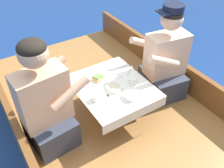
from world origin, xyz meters
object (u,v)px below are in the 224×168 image
(person_port, at_px, (45,105))
(person_starboard, at_px, (165,61))
(coffee_cup_starboard, at_px, (132,81))
(sandwich, at_px, (98,78))
(coffee_cup_port, at_px, (96,97))

(person_port, xyz_separation_m, person_starboard, (1.26, -0.02, -0.01))
(coffee_cup_starboard, bearing_deg, person_starboard, 8.49)
(sandwich, distance_m, coffee_cup_starboard, 0.32)
(person_starboard, bearing_deg, person_port, 7.99)
(person_port, distance_m, coffee_cup_starboard, 0.80)
(sandwich, xyz_separation_m, coffee_cup_port, (-0.15, -0.23, -0.00))
(sandwich, bearing_deg, coffee_cup_starboard, -42.33)
(coffee_cup_port, relative_size, coffee_cup_starboard, 1.18)
(person_port, height_order, coffee_cup_port, person_port)
(person_port, bearing_deg, sandwich, 7.21)
(person_port, bearing_deg, coffee_cup_starboard, -11.94)
(person_port, distance_m, coffee_cup_port, 0.42)
(sandwich, relative_size, coffee_cup_port, 1.10)
(person_port, distance_m, sandwich, 0.57)
(coffee_cup_port, bearing_deg, person_starboard, 5.16)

